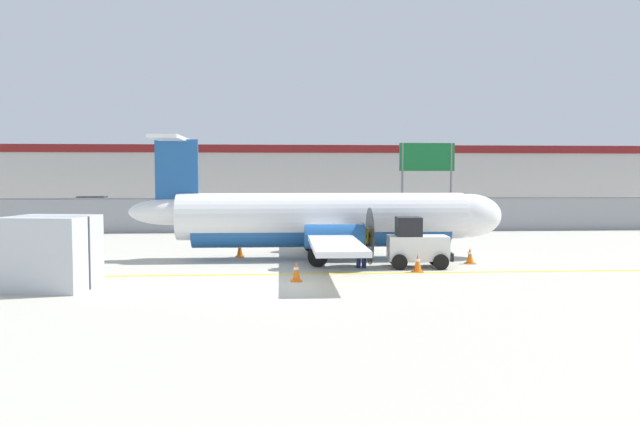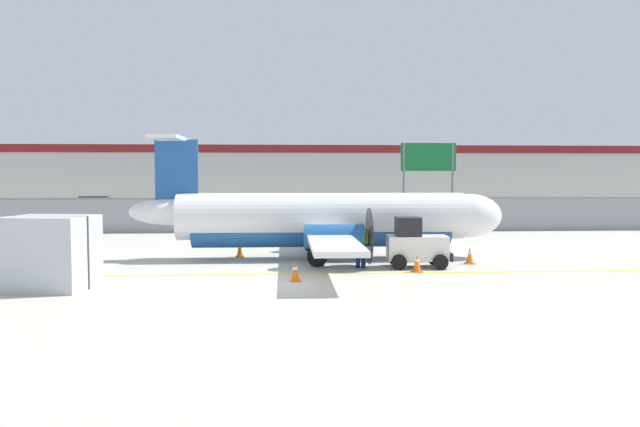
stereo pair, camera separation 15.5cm
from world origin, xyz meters
TOP-DOWN VIEW (x-y plane):
  - ground_plane at (0.00, 2.00)m, footprint 140.00×140.00m
  - perimeter_fence at (0.00, 18.00)m, footprint 98.00×0.10m
  - parking_lot_strip at (0.00, 29.50)m, footprint 98.00×17.00m
  - background_building at (0.00, 47.99)m, footprint 91.00×8.10m
  - commuter_airplane at (1.76, 5.90)m, footprint 15.24×16.01m
  - baggage_tug at (4.82, 3.30)m, footprint 2.40×1.51m
  - ground_crew_worker at (2.76, 3.29)m, footprint 0.55×0.41m
  - cargo_container at (-7.12, -0.29)m, footprint 2.70×2.37m
  - traffic_cone_near_left at (0.28, 0.53)m, footprint 0.36×0.36m
  - traffic_cone_near_right at (7.11, 4.08)m, footprint 0.36×0.36m
  - traffic_cone_far_left at (4.62, 2.18)m, footprint 0.36×0.36m
  - traffic_cone_far_right at (-1.90, 6.75)m, footprint 0.36×0.36m
  - parked_car_0 at (-15.63, 33.04)m, footprint 4.32×2.26m
  - parked_car_1 at (-10.48, 28.37)m, footprint 4.22×2.04m
  - parked_car_2 at (-5.23, 26.72)m, footprint 4.29×2.18m
  - parked_car_3 at (0.97, 25.26)m, footprint 4.30×2.21m
  - parked_car_4 at (5.10, 25.43)m, footprint 4.32×2.26m
  - parked_car_5 at (10.71, 26.76)m, footprint 4.26×2.12m
  - parked_car_6 at (13.76, 28.70)m, footprint 4.30×2.21m
  - highway_sign at (9.36, 20.40)m, footprint 3.60×0.14m

SIDE VIEW (x-z plane):
  - ground_plane at x=0.00m, z-range 0.00..0.01m
  - parking_lot_strip at x=0.00m, z-range 0.00..0.12m
  - traffic_cone_near_left at x=0.28m, z-range -0.01..0.63m
  - traffic_cone_near_right at x=7.11m, z-range -0.01..0.63m
  - traffic_cone_far_left at x=4.62m, z-range -0.01..0.63m
  - traffic_cone_far_right at x=-1.90m, z-range -0.01..0.63m
  - baggage_tug at x=4.82m, z-range -0.08..1.80m
  - parked_car_0 at x=-15.63m, z-range 0.10..1.68m
  - parked_car_1 at x=-10.48m, z-range 0.10..1.68m
  - parked_car_2 at x=-5.23m, z-range 0.10..1.68m
  - parked_car_3 at x=0.97m, z-range 0.10..1.68m
  - parked_car_4 at x=5.10m, z-range 0.10..1.68m
  - parked_car_5 at x=10.71m, z-range 0.10..1.68m
  - parked_car_6 at x=13.76m, z-range 0.10..1.68m
  - ground_crew_worker at x=2.76m, z-range 0.10..1.80m
  - cargo_container at x=-7.12m, z-range 0.00..2.20m
  - perimeter_fence at x=0.00m, z-range 0.07..2.17m
  - commuter_airplane at x=1.76m, z-range -0.86..4.06m
  - background_building at x=0.00m, z-range 0.01..6.51m
  - highway_sign at x=9.36m, z-range 1.39..6.89m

